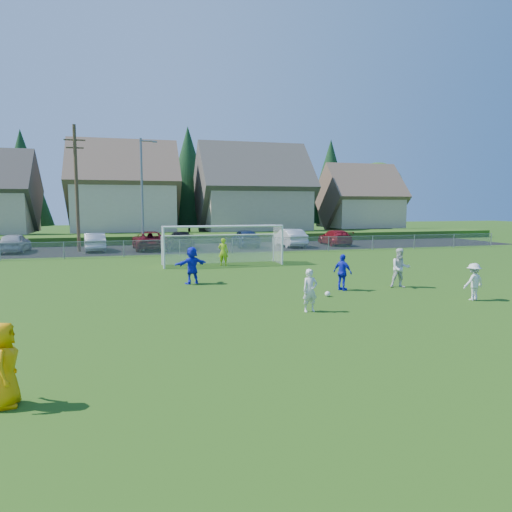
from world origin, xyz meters
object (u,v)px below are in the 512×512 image
object	(u,v)px
player_white_c	(474,282)
car_g	(335,237)
player_blue_b	(192,265)
player_white_b	(400,268)
car_e	(245,238)
car_d	(181,240)
car_b	(95,242)
goalkeeper	(223,252)
car_a	(15,243)
soccer_ball	(328,294)
player_blue_a	(343,272)
referee	(4,365)
soccer_goal	(222,239)
player_white_a	(310,290)
car_c	(150,240)
car_f	(289,238)

from	to	relation	value
player_white_c	car_g	world-z (taller)	player_white_c
player_white_c	player_blue_b	xyz separation A→B (m)	(-10.15, 6.72, 0.15)
player_white_b	car_e	bearing A→B (deg)	111.44
car_d	car_b	bearing A→B (deg)	5.82
player_blue_b	goalkeeper	world-z (taller)	player_blue_b
car_a	car_e	xyz separation A→B (m)	(18.71, -0.17, 0.03)
goalkeeper	car_b	distance (m)	14.25
car_b	car_g	bearing A→B (deg)	174.34
soccer_ball	player_blue_a	bearing A→B (deg)	42.65
referee	car_e	world-z (taller)	car_e
player_blue_b	player_white_b	bearing A→B (deg)	137.71
soccer_goal	player_blue_a	bearing A→B (deg)	-71.41
car_a	car_g	distance (m)	27.35
player_white_c	soccer_ball	bearing A→B (deg)	-31.27
goalkeeper	car_e	world-z (taller)	goalkeeper
player_blue_a	player_white_c	bearing A→B (deg)	-157.20
player_white_b	player_blue_b	xyz separation A→B (m)	(-8.93, 3.54, -0.01)
player_white_a	player_blue_a	xyz separation A→B (m)	(2.91, 3.38, 0.04)
car_e	referee	bearing A→B (deg)	67.99
car_e	goalkeeper	bearing A→B (deg)	69.68
car_c	car_e	distance (m)	8.36
soccer_ball	goalkeeper	world-z (taller)	goalkeeper
player_blue_a	goalkeeper	bearing A→B (deg)	-8.58
player_white_a	goalkeeper	size ratio (longest dim) A/B	0.88
car_b	car_d	size ratio (longest dim) A/B	0.88
car_c	car_e	xyz separation A→B (m)	(8.35, 0.28, 0.02)
player_white_b	goalkeeper	bearing A→B (deg)	139.61
car_f	car_g	bearing A→B (deg)	-176.28
soccer_goal	player_blue_b	bearing A→B (deg)	-112.63
player_blue_a	soccer_goal	size ratio (longest dim) A/B	0.21
car_d	car_e	bearing A→B (deg)	-177.66
soccer_ball	player_blue_b	world-z (taller)	player_blue_b
player_blue_a	goalkeeper	size ratio (longest dim) A/B	0.93
soccer_ball	car_f	size ratio (longest dim) A/B	0.05
player_white_c	car_d	world-z (taller)	car_d
soccer_goal	car_f	bearing A→B (deg)	52.15
player_blue_b	car_f	world-z (taller)	player_blue_b
car_g	player_blue_b	bearing A→B (deg)	51.69
referee	car_d	size ratio (longest dim) A/B	0.31
player_white_c	car_b	size ratio (longest dim) A/B	0.33
player_blue_b	car_f	bearing A→B (deg)	-143.30
car_c	goalkeeper	bearing A→B (deg)	105.02
player_white_b	car_a	bearing A→B (deg)	150.06
car_e	player_white_a	bearing A→B (deg)	80.93
player_white_c	car_d	size ratio (longest dim) A/B	0.29
soccer_ball	car_c	bearing A→B (deg)	105.40
car_b	car_g	size ratio (longest dim) A/B	0.92
player_blue_a	car_d	size ratio (longest dim) A/B	0.31
goalkeeper	car_f	xyz separation A→B (m)	(8.36, 11.29, -0.06)
goalkeeper	car_a	size ratio (longest dim) A/B	0.38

